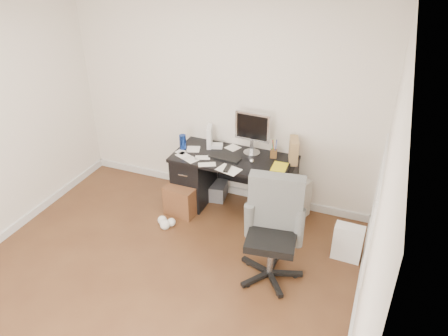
# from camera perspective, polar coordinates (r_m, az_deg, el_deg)

# --- Properties ---
(ground) EXTENTS (4.00, 4.00, 0.00)m
(ground) POSITION_cam_1_polar(r_m,az_deg,el_deg) (4.68, -9.77, -15.22)
(ground) COLOR #482917
(ground) RESTS_ON ground
(room_shell) EXTENTS (4.02, 4.02, 2.71)m
(room_shell) POSITION_cam_1_polar(r_m,az_deg,el_deg) (3.72, -11.27, 3.37)
(room_shell) COLOR white
(room_shell) RESTS_ON ground
(desk) EXTENTS (1.50, 0.70, 0.75)m
(desk) POSITION_cam_1_polar(r_m,az_deg,el_deg) (5.50, 1.28, -1.84)
(desk) COLOR black
(desk) RESTS_ON ground
(loose_papers) EXTENTS (1.10, 0.60, 0.00)m
(loose_papers) POSITION_cam_1_polar(r_m,az_deg,el_deg) (5.34, -0.89, 1.52)
(loose_papers) COLOR white
(loose_papers) RESTS_ON desk
(lcd_monitor) EXTENTS (0.45, 0.27, 0.55)m
(lcd_monitor) POSITION_cam_1_polar(r_m,az_deg,el_deg) (5.30, 3.73, 4.55)
(lcd_monitor) COLOR #B5B6BA
(lcd_monitor) RESTS_ON desk
(keyboard) EXTENTS (0.40, 0.17, 0.02)m
(keyboard) POSITION_cam_1_polar(r_m,az_deg,el_deg) (5.29, 0.10, 1.35)
(keyboard) COLOR black
(keyboard) RESTS_ON desk
(computer_mouse) EXTENTS (0.07, 0.07, 0.06)m
(computer_mouse) POSITION_cam_1_polar(r_m,az_deg,el_deg) (5.19, 3.64, 0.90)
(computer_mouse) COLOR #B5B6BA
(computer_mouse) RESTS_ON desk
(travel_mug) EXTENTS (0.11, 0.11, 0.19)m
(travel_mug) POSITION_cam_1_polar(r_m,az_deg,el_deg) (5.51, -5.41, 3.41)
(travel_mug) COLOR navy
(travel_mug) RESTS_ON desk
(white_binder) EXTENTS (0.17, 0.25, 0.26)m
(white_binder) POSITION_cam_1_polar(r_m,az_deg,el_deg) (5.55, -1.90, 4.14)
(white_binder) COLOR white
(white_binder) RESTS_ON desk
(magazine_file) EXTENTS (0.20, 0.28, 0.30)m
(magazine_file) POSITION_cam_1_polar(r_m,az_deg,el_deg) (5.23, 9.09, 2.27)
(magazine_file) COLOR #9D7C4C
(magazine_file) RESTS_ON desk
(pen_cup) EXTENTS (0.12, 0.12, 0.23)m
(pen_cup) POSITION_cam_1_polar(r_m,az_deg,el_deg) (5.31, 6.53, 2.52)
(pen_cup) COLOR brown
(pen_cup) RESTS_ON desk
(yellow_book) EXTENTS (0.20, 0.24, 0.04)m
(yellow_book) POSITION_cam_1_polar(r_m,az_deg,el_deg) (5.09, 7.34, -0.04)
(yellow_book) COLOR yellow
(yellow_book) RESTS_ON desk
(paper_remote) EXTENTS (0.31, 0.27, 0.02)m
(paper_remote) POSITION_cam_1_polar(r_m,az_deg,el_deg) (5.05, 0.62, -0.12)
(paper_remote) COLOR white
(paper_remote) RESTS_ON desk
(office_chair) EXTENTS (0.72, 0.72, 1.12)m
(office_chair) POSITION_cam_1_polar(r_m,az_deg,el_deg) (4.41, 6.28, -8.49)
(office_chair) COLOR #525452
(office_chair) RESTS_ON ground
(pc_tower) EXTENTS (0.41, 0.55, 0.50)m
(pc_tower) POSITION_cam_1_polar(r_m,az_deg,el_deg) (5.44, 8.82, -4.43)
(pc_tower) COLOR #A59F95
(pc_tower) RESTS_ON ground
(shopping_bag) EXTENTS (0.32, 0.23, 0.42)m
(shopping_bag) POSITION_cam_1_polar(r_m,az_deg,el_deg) (5.01, 15.85, -9.35)
(shopping_bag) COLOR white
(shopping_bag) RESTS_ON ground
(wicker_basket) EXTENTS (0.43, 0.43, 0.39)m
(wicker_basket) POSITION_cam_1_polar(r_m,az_deg,el_deg) (5.59, -5.27, -3.88)
(wicker_basket) COLOR #4D2A17
(wicker_basket) RESTS_ON ground
(desk_printer) EXTENTS (0.40, 0.35, 0.21)m
(desk_printer) POSITION_cam_1_polar(r_m,az_deg,el_deg) (5.88, -1.52, -2.90)
(desk_printer) COLOR #5D5D61
(desk_printer) RESTS_ON ground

